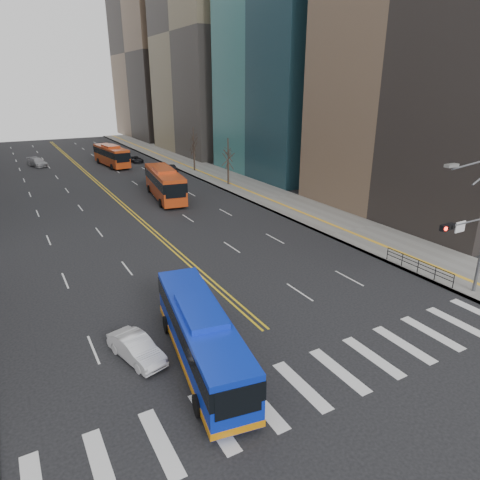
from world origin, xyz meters
name	(u,v)px	position (x,y,z in m)	size (l,w,h in m)	color
ground	(321,378)	(0.00, 0.00, 0.00)	(220.00, 220.00, 0.00)	black
sidewalk_right	(222,177)	(17.50, 45.00, 0.07)	(7.00, 130.00, 0.15)	slate
crosswalk	(321,378)	(0.00, 0.00, 0.01)	(26.70, 4.00, 0.01)	silver
centerline	(92,178)	(0.00, 55.00, 0.01)	(0.55, 100.00, 0.01)	gold
office_towers	(58,16)	(0.12, 68.51, 23.92)	(83.00, 134.00, 58.00)	#949497
signal_mast	(473,230)	(13.77, 2.00, 4.86)	(5.37, 0.37, 9.39)	slate
pedestrian_railing	(418,264)	(14.30, 6.00, 0.82)	(0.06, 6.06, 1.02)	black
street_trees	(56,174)	(-7.18, 34.55, 4.87)	(35.20, 47.20, 7.60)	#2F221C
blue_bus	(201,334)	(-4.58, 4.00, 1.71)	(4.14, 11.36, 3.26)	#0C28B7
red_bus_near	(165,182)	(5.56, 37.30, 2.12)	(4.51, 12.42, 3.83)	#B53913
red_bus_far	(111,154)	(5.25, 63.54, 2.02)	(3.74, 11.68, 3.63)	#B53913
car_white	(136,348)	(-7.44, 6.00, 0.65)	(1.37, 3.92, 1.29)	silver
car_dark_mid	(172,169)	(12.22, 52.36, 0.68)	(1.62, 4.02, 1.37)	black
car_silver	(37,162)	(-6.29, 69.48, 0.73)	(2.05, 5.05, 1.47)	gray
car_dark_far	(136,159)	(9.96, 65.11, 0.55)	(1.82, 3.96, 1.10)	black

